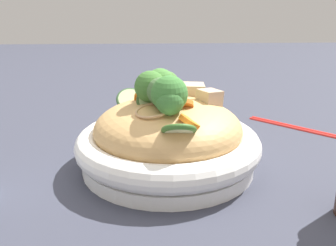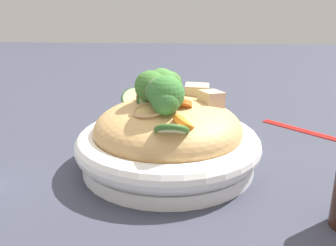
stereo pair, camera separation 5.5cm
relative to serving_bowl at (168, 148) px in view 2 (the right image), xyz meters
name	(u,v)px [view 2 (the right image)]	position (x,y,z in m)	size (l,w,h in m)	color
ground_plane	(168,166)	(0.00, 0.00, -0.03)	(3.00, 3.00, 0.00)	#383A48
serving_bowl	(168,148)	(0.00, 0.00, 0.00)	(0.27, 0.27, 0.06)	white
noodle_heap	(168,128)	(0.00, 0.00, 0.03)	(0.22, 0.22, 0.09)	tan
broccoli_florets	(161,91)	(-0.02, 0.01, 0.09)	(0.14, 0.08, 0.06)	#8EB171
carrot_coins	(171,109)	(-0.03, -0.01, 0.07)	(0.12, 0.09, 0.03)	orange
zucchini_slices	(152,110)	(-0.01, 0.02, 0.06)	(0.19, 0.11, 0.05)	beige
chicken_chunks	(195,95)	(0.05, -0.04, 0.07)	(0.09, 0.11, 0.04)	#C5BA94
chopsticks_pair	(319,134)	(0.15, -0.27, -0.03)	(0.17, 0.18, 0.01)	red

